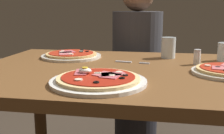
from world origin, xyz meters
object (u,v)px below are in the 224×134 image
at_px(pizza_across_right, 71,55).
at_px(salt_shaker, 197,57).
at_px(fork, 129,62).
at_px(pizza_foreground, 98,80).
at_px(water_glass_far, 168,49).
at_px(diner_person, 137,76).
at_px(dining_table, 125,95).

distance_m(pizza_across_right, salt_shaker, 0.60).
xyz_separation_m(pizza_across_right, salt_shaker, (0.59, -0.08, 0.02)).
bearing_deg(fork, pizza_foreground, -99.43).
relative_size(water_glass_far, salt_shaker, 1.52).
xyz_separation_m(pizza_across_right, fork, (0.30, -0.09, -0.01)).
height_order(water_glass_far, diner_person, diner_person).
bearing_deg(salt_shaker, fork, -178.26).
bearing_deg(dining_table, diner_person, 91.16).
distance_m(dining_table, fork, 0.17).
bearing_deg(fork, diner_person, 91.57).
bearing_deg(pizza_across_right, pizza_foreground, -62.02).
bearing_deg(water_glass_far, pizza_foreground, -114.18).
height_order(dining_table, fork, fork).
height_order(dining_table, diner_person, diner_person).
bearing_deg(diner_person, salt_shaker, 118.62).
height_order(water_glass_far, salt_shaker, water_glass_far).
bearing_deg(water_glass_far, fork, -138.17).
bearing_deg(pizza_foreground, diner_person, 87.26).
height_order(pizza_across_right, diner_person, diner_person).
bearing_deg(pizza_across_right, water_glass_far, 8.39).
relative_size(dining_table, diner_person, 1.06).
distance_m(fork, salt_shaker, 0.30).
xyz_separation_m(pizza_foreground, salt_shaker, (0.35, 0.38, 0.02)).
relative_size(fork, diner_person, 0.13).
relative_size(pizza_across_right, fork, 1.87).
bearing_deg(fork, pizza_across_right, 164.19).
distance_m(fork, diner_person, 0.61).
height_order(pizza_across_right, fork, pizza_across_right).
relative_size(pizza_foreground, fork, 2.02).
height_order(dining_table, water_glass_far, water_glass_far).
bearing_deg(pizza_across_right, salt_shaker, -7.31).
relative_size(dining_table, water_glass_far, 12.26).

